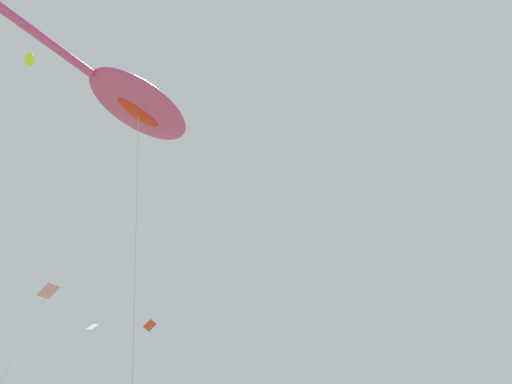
# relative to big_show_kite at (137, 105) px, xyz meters

# --- Properties ---
(big_show_kite) EXTENTS (10.23, 3.71, 16.79)m
(big_show_kite) POSITION_rel_big_show_kite_xyz_m (0.00, 0.00, 0.00)
(big_show_kite) COLOR #CC3899
(big_show_kite) RESTS_ON ground
(small_kite_stunt_black) EXTENTS (4.20, 1.56, 10.77)m
(small_kite_stunt_black) POSITION_rel_big_show_kite_xyz_m (9.15, 11.93, -6.46)
(small_kite_stunt_black) COLOR red
(small_kite_stunt_black) RESTS_ON ground
(small_kite_tiny_distant) EXTENTS (1.05, 1.87, 10.43)m
(small_kite_tiny_distant) POSITION_rel_big_show_kite_xyz_m (5.85, 14.02, -6.85)
(small_kite_tiny_distant) COLOR white
(small_kite_tiny_distant) RESTS_ON ground
(small_kite_box_yellow) EXTENTS (1.94, 1.78, 10.16)m
(small_kite_box_yellow) POSITION_rel_big_show_kite_xyz_m (0.98, 8.70, -6.85)
(small_kite_box_yellow) COLOR pink
(small_kite_box_yellow) RESTS_ON ground
(small_kite_triangle_green) EXTENTS (1.38, 2.06, 25.41)m
(small_kite_triangle_green) POSITION_rel_big_show_kite_xyz_m (-4.54, 9.59, 8.54)
(small_kite_triangle_green) COLOR yellow
(small_kite_triangle_green) RESTS_ON ground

